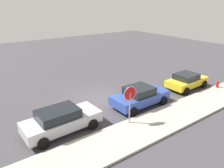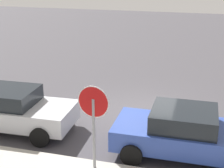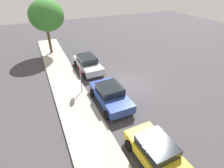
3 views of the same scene
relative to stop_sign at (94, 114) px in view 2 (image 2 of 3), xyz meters
The scene contains 4 objects.
ground_plane 4.67m from the stop_sign, 96.42° to the right, with size 60.00×60.00×0.00m, color #423F44.
stop_sign is the anchor object (origin of this frame).
parked_car_blue 2.98m from the stop_sign, 145.75° to the right, with size 4.31×2.14×1.46m.
parked_car_silver 4.18m from the stop_sign, 25.04° to the right, with size 4.52×2.15×1.47m.
Camera 2 is at (-2.17, 12.00, 5.40)m, focal length 55.00 mm.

